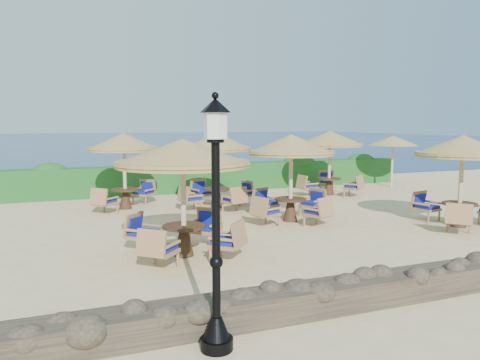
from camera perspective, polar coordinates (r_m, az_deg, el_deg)
ground at (r=14.41m, az=6.79°, el=-5.08°), size 120.00×120.00×0.00m
sea at (r=82.74m, az=-16.69°, el=4.64°), size 160.00×160.00×0.00m
hedge at (r=20.86m, az=-2.51°, el=0.38°), size 18.00×0.90×1.20m
stone_wall at (r=9.53m, az=24.93°, el=-10.66°), size 15.00×0.65×0.44m
lamp_post at (r=6.09m, az=-2.94°, el=-6.79°), size 0.44×0.44×3.31m
extra_parasol at (r=22.81m, az=18.15°, el=4.57°), size 2.30×2.30×2.41m
cafe_set_0 at (r=10.46m, az=-6.97°, el=0.77°), size 3.02×3.02×2.65m
cafe_set_1 at (r=14.23m, az=6.23°, el=2.01°), size 2.87×2.87×2.65m
cafe_set_2 at (r=14.76m, az=25.44°, el=1.90°), size 2.75×2.75×2.65m
cafe_set_3 at (r=16.70m, az=-13.96°, el=3.13°), size 2.50×2.45×2.65m
cafe_set_4 at (r=16.42m, az=-2.84°, el=2.48°), size 2.89×2.89×2.65m
cafe_set_5 at (r=19.76m, az=10.89°, el=3.65°), size 2.78×2.77×2.65m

